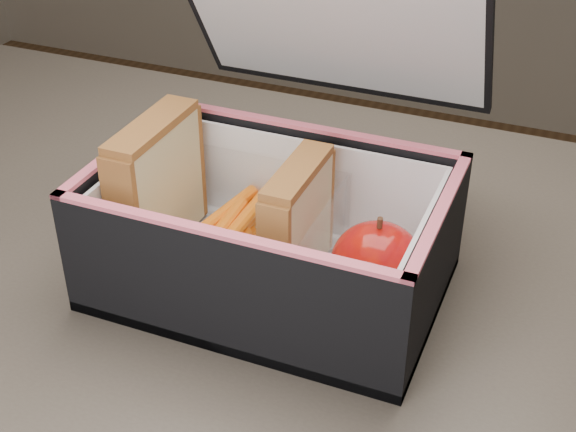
# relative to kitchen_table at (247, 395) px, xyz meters

# --- Properties ---
(kitchen_table) EXTENTS (1.20, 0.80, 0.75)m
(kitchen_table) POSITION_rel_kitchen_table_xyz_m (0.00, 0.00, 0.00)
(kitchen_table) COLOR #53493F
(kitchen_table) RESTS_ON ground
(lunch_bag) EXTENTS (0.27, 0.27, 0.25)m
(lunch_bag) POSITION_rel_kitchen_table_xyz_m (0.01, 0.05, 0.15)
(lunch_bag) COLOR black
(lunch_bag) RESTS_ON kitchen_table
(plastic_tub) EXTENTS (0.17, 0.12, 0.07)m
(plastic_tub) POSITION_rel_kitchen_table_xyz_m (-0.03, 0.04, 0.14)
(plastic_tub) COLOR white
(plastic_tub) RESTS_ON lunch_bag
(sandwich_left) EXTENTS (0.03, 0.10, 0.11)m
(sandwich_left) POSITION_rel_kitchen_table_xyz_m (-0.10, 0.04, 0.16)
(sandwich_left) COLOR beige
(sandwich_left) RESTS_ON plastic_tub
(sandwich_right) EXTENTS (0.03, 0.09, 0.10)m
(sandwich_right) POSITION_rel_kitchen_table_xyz_m (0.03, 0.04, 0.16)
(sandwich_right) COLOR beige
(sandwich_right) RESTS_ON plastic_tub
(carrot_sticks) EXTENTS (0.06, 0.16, 0.03)m
(carrot_sticks) POSITION_rel_kitchen_table_xyz_m (-0.03, 0.05, 0.12)
(carrot_sticks) COLOR orange
(carrot_sticks) RESTS_ON plastic_tub
(paper_napkin) EXTENTS (0.07, 0.08, 0.01)m
(paper_napkin) POSITION_rel_kitchen_table_xyz_m (0.09, 0.04, 0.11)
(paper_napkin) COLOR white
(paper_napkin) RESTS_ON lunch_bag
(red_apple) EXTENTS (0.09, 0.09, 0.07)m
(red_apple) POSITION_rel_kitchen_table_xyz_m (0.10, 0.03, 0.14)
(red_apple) COLOR maroon
(red_apple) RESTS_ON paper_napkin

